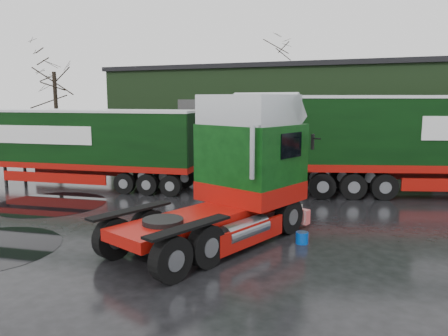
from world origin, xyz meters
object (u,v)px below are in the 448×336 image
Objects in this scene: lorry_right at (446,145)px; tree_left at (55,96)px; tree_back_a at (276,91)px; hero_tractor at (208,171)px; wash_bucket at (302,238)px; trailer_left at (77,148)px; warehouse at (342,111)px.

tree_left reaches higher than lorry_right.
tree_left is at bearing -118.63° from lorry_right.
lorry_right is 1.71× the size of tree_back_a.
lorry_right is at bearing 74.71° from hero_tractor.
hero_tractor is 0.42× the size of lorry_right.
wash_bucket is (2.42, 1.17, -1.98)m from hero_tractor.
wash_bucket is (-4.04, -8.69, -1.97)m from lorry_right.
tree_back_a is (-14.12, 21.71, 2.61)m from lorry_right.
lorry_right is at bearing -56.96° from tree_back_a.
hero_tractor is at bearing -128.59° from trailer_left.
tree_left is 0.89× the size of tree_back_a.
warehouse is 90.63× the size of wash_bucket.
tree_left reaches higher than warehouse.
warehouse is at bearing 107.04° from hero_tractor.
warehouse is 12.90m from tree_back_a.
hero_tractor is 3.33m from wash_bucket.
tree_left is at bearing -121.43° from tree_back_a.
tree_left is at bearing 161.93° from hero_tractor.
warehouse reaches higher than hero_tractor.
warehouse is 20.64m from tree_left.
tree_left is 21.10m from tree_back_a.
trailer_left is 12.31m from wash_bucket.
warehouse is 13.25m from lorry_right.
wash_bucket is at bearing -30.46° from tree_left.
tree_back_a reaches higher than hero_tractor.
tree_back_a is at bearing 58.57° from tree_left.
lorry_right reaches higher than wash_bucket.
tree_back_a is at bearing -167.19° from lorry_right.
tree_back_a reaches higher than lorry_right.
tree_left is (-21.08, 12.40, 4.08)m from wash_bucket.
warehouse is at bearing 95.81° from wash_bucket.
warehouse reaches higher than lorry_right.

